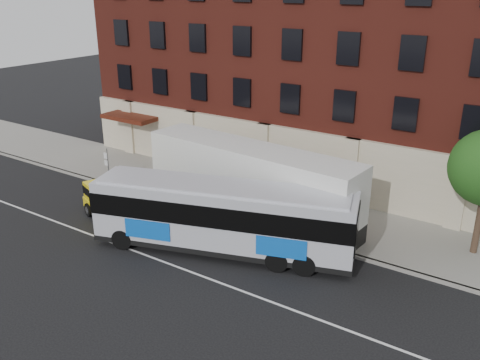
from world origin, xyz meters
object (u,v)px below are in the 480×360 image
Objects in this scene: yellow_suv at (113,202)px; shipping_container at (251,185)px; sign_pole at (107,164)px; city_bus at (223,215)px.

yellow_suv is 7.77m from shipping_container.
sign_pole reaches higher than yellow_suv.
sign_pole is 10.73m from shipping_container.
shipping_container is at bearing 102.22° from city_bus.
sign_pole is at bearing 139.88° from yellow_suv.
city_bus is at bearing 3.76° from yellow_suv.
sign_pole is 5.61m from yellow_suv.
city_bus reaches higher than sign_pole.
sign_pole is at bearing -176.50° from shipping_container.
shipping_container is at bearing 3.50° from sign_pole.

